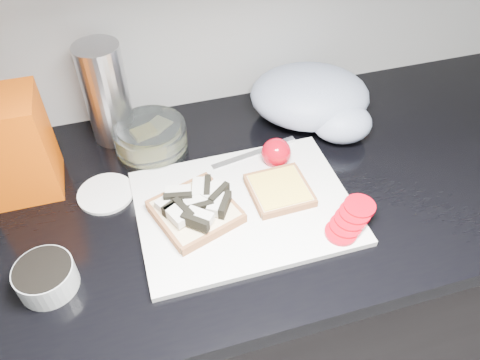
{
  "coord_description": "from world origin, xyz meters",
  "views": [
    {
      "loc": [
        -0.09,
        0.57,
        1.57
      ],
      "look_at": [
        0.08,
        1.16,
        0.95
      ],
      "focal_mm": 35.0,
      "sensor_mm": 36.0,
      "label": 1
    }
  ],
  "objects_px": {
    "cutting_board": "(244,207)",
    "bread_bag": "(13,147)",
    "glass_bowl": "(151,139)",
    "steel_canister": "(106,94)"
  },
  "relations": [
    {
      "from": "cutting_board",
      "to": "bread_bag",
      "type": "height_order",
      "value": "bread_bag"
    },
    {
      "from": "bread_bag",
      "to": "cutting_board",
      "type": "bearing_deg",
      "value": -24.52
    },
    {
      "from": "glass_bowl",
      "to": "bread_bag",
      "type": "bearing_deg",
      "value": -171.39
    },
    {
      "from": "bread_bag",
      "to": "steel_canister",
      "type": "bearing_deg",
      "value": 31.74
    },
    {
      "from": "bread_bag",
      "to": "steel_canister",
      "type": "xyz_separation_m",
      "value": [
        0.18,
        0.11,
        0.01
      ]
    },
    {
      "from": "glass_bowl",
      "to": "steel_canister",
      "type": "bearing_deg",
      "value": 134.04
    },
    {
      "from": "cutting_board",
      "to": "glass_bowl",
      "type": "bearing_deg",
      "value": 122.58
    },
    {
      "from": "bread_bag",
      "to": "steel_canister",
      "type": "relative_size",
      "value": 0.94
    },
    {
      "from": "steel_canister",
      "to": "bread_bag",
      "type": "bearing_deg",
      "value": -148.64
    },
    {
      "from": "glass_bowl",
      "to": "bread_bag",
      "type": "distance_m",
      "value": 0.26
    }
  ]
}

